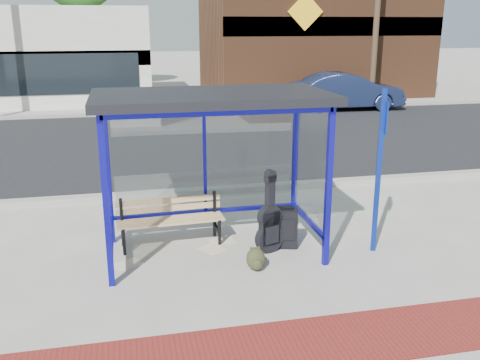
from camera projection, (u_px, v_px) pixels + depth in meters
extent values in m
plane|color=#B2ADA0|center=(214.00, 252.00, 8.12)|extent=(120.00, 120.00, 0.00)
cube|color=maroon|center=(255.00, 350.00, 5.68)|extent=(60.00, 1.00, 0.01)
cube|color=gray|center=(190.00, 192.00, 10.81)|extent=(60.00, 0.25, 0.12)
cube|color=black|center=(168.00, 142.00, 15.61)|extent=(60.00, 10.00, 0.00)
cube|color=gray|center=(156.00, 113.00, 20.37)|extent=(60.00, 0.25, 0.12)
cube|color=#B2ADA0|center=(153.00, 107.00, 22.17)|extent=(60.00, 4.00, 0.01)
cube|color=#100E9C|center=(106.00, 203.00, 6.78)|extent=(0.08, 0.08, 2.30)
cube|color=#100E9C|center=(328.00, 188.00, 7.40)|extent=(0.08, 0.08, 2.30)
cube|color=#100E9C|center=(108.00, 172.00, 8.18)|extent=(0.08, 0.08, 2.30)
cube|color=#100E9C|center=(295.00, 162.00, 8.80)|extent=(0.08, 0.08, 2.30)
cube|color=#100E9C|center=(204.00, 97.00, 8.18)|extent=(3.00, 0.08, 0.08)
cube|color=#100E9C|center=(221.00, 112.00, 6.77)|extent=(3.00, 0.08, 0.08)
cube|color=#100E9C|center=(101.00, 107.00, 7.17)|extent=(0.08, 1.50, 0.08)
cube|color=#100E9C|center=(313.00, 101.00, 7.78)|extent=(0.08, 1.50, 0.08)
cube|color=#100E9C|center=(206.00, 211.00, 8.70)|extent=(3.00, 0.08, 0.06)
cube|color=#100E9C|center=(111.00, 236.00, 7.69)|extent=(0.08, 1.50, 0.06)
cube|color=#100E9C|center=(308.00, 220.00, 8.31)|extent=(0.08, 1.50, 0.06)
cube|color=#100E9C|center=(205.00, 155.00, 8.44)|extent=(0.05, 0.05, 1.90)
cube|color=silver|center=(205.00, 157.00, 8.45)|extent=(2.84, 0.01, 1.82)
cube|color=silver|center=(106.00, 175.00, 7.44)|extent=(0.02, 1.34, 1.82)
cube|color=silver|center=(311.00, 164.00, 8.05)|extent=(0.02, 1.34, 1.82)
cube|color=black|center=(211.00, 97.00, 7.45)|extent=(3.30, 1.80, 0.12)
cube|color=#59331E|center=(310.00, 26.00, 26.19)|extent=(10.00, 7.00, 6.40)
cube|color=black|center=(337.00, 26.00, 22.96)|extent=(10.00, 0.10, 0.80)
cube|color=yellow|center=(305.00, 12.00, 22.38)|extent=(1.56, 0.06, 1.56)
cylinder|color=#4C3826|center=(83.00, 40.00, 27.40)|extent=(0.36, 0.36, 5.00)
cylinder|color=#4C3826|center=(364.00, 38.00, 30.59)|extent=(0.36, 0.36, 5.00)
cylinder|color=#4C3826|center=(378.00, 6.00, 21.39)|extent=(0.24, 0.24, 8.00)
cube|color=black|center=(124.00, 242.00, 7.97)|extent=(0.05, 0.05, 0.41)
cube|color=black|center=(122.00, 222.00, 8.25)|extent=(0.05, 0.05, 0.78)
cube|color=black|center=(123.00, 238.00, 8.14)|extent=(0.06, 0.37, 0.05)
cube|color=black|center=(220.00, 232.00, 8.34)|extent=(0.05, 0.05, 0.41)
cube|color=black|center=(214.00, 214.00, 8.62)|extent=(0.05, 0.05, 0.78)
cube|color=black|center=(217.00, 228.00, 8.51)|extent=(0.06, 0.37, 0.05)
cube|color=tan|center=(172.00, 224.00, 8.13)|extent=(1.65, 0.16, 0.03)
cube|color=tan|center=(171.00, 222.00, 8.22)|extent=(1.65, 0.16, 0.03)
cube|color=tan|center=(170.00, 219.00, 8.31)|extent=(1.65, 0.16, 0.03)
cube|color=tan|center=(169.00, 217.00, 8.40)|extent=(1.65, 0.16, 0.03)
cube|color=tan|center=(169.00, 208.00, 8.40)|extent=(1.65, 0.11, 0.09)
cube|color=tan|center=(168.00, 201.00, 8.36)|extent=(1.65, 0.11, 0.09)
cylinder|color=black|center=(269.00, 238.00, 8.08)|extent=(0.46, 0.27, 0.44)
cylinder|color=black|center=(270.00, 216.00, 7.98)|extent=(0.39, 0.24, 0.37)
cube|color=black|center=(269.00, 228.00, 8.03)|extent=(0.34, 0.23, 0.53)
cube|color=black|center=(270.00, 193.00, 7.88)|extent=(0.15, 0.14, 0.53)
cube|color=black|center=(270.00, 178.00, 7.81)|extent=(0.19, 0.16, 0.11)
cube|color=black|center=(285.00, 228.00, 8.24)|extent=(0.43, 0.33, 0.60)
cylinder|color=black|center=(275.00, 245.00, 8.33)|extent=(0.11, 0.23, 0.05)
cylinder|color=black|center=(293.00, 245.00, 8.31)|extent=(0.11, 0.23, 0.05)
cube|color=black|center=(285.00, 207.00, 8.14)|extent=(0.25, 0.11, 0.04)
cube|color=black|center=(285.00, 230.00, 8.11)|extent=(0.30, 0.10, 0.33)
ellipsoid|color=#2A2C18|center=(256.00, 259.00, 7.51)|extent=(0.28, 0.21, 0.32)
ellipsoid|color=#2A2C18|center=(257.00, 265.00, 7.43)|extent=(0.16, 0.12, 0.17)
cube|color=#2A2C18|center=(256.00, 248.00, 7.49)|extent=(0.09, 0.04, 0.03)
cube|color=navy|center=(378.00, 173.00, 7.85)|extent=(0.09, 0.09, 2.47)
cube|color=navy|center=(386.00, 118.00, 7.61)|extent=(0.13, 0.29, 0.46)
cube|color=white|center=(128.00, 264.00, 7.71)|extent=(0.47, 0.44, 0.01)
cube|color=white|center=(213.00, 249.00, 8.23)|extent=(0.46, 0.49, 0.01)
cube|color=white|center=(222.00, 241.00, 8.53)|extent=(0.43, 0.36, 0.01)
imported|color=#182244|center=(346.00, 91.00, 21.28)|extent=(4.49, 1.71, 1.46)
cylinder|color=#A40B15|center=(389.00, 97.00, 23.09)|extent=(0.17, 0.17, 0.52)
sphere|color=#A40B15|center=(389.00, 91.00, 23.01)|extent=(0.19, 0.19, 0.19)
cylinder|color=#A40B15|center=(389.00, 95.00, 23.07)|extent=(0.29, 0.16, 0.09)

